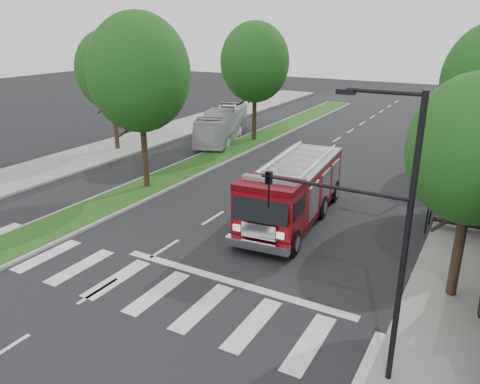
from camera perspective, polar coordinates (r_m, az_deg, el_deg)
name	(u,v)px	position (r m, az deg, el deg)	size (l,w,h in m)	color
ground	(165,249)	(21.12, -9.17, -6.84)	(140.00, 140.00, 0.00)	black
sidewalk_left	(94,154)	(37.37, -17.34, 4.44)	(5.00, 80.00, 0.15)	gray
median	(243,145)	(38.41, 0.34, 5.75)	(3.00, 50.00, 0.15)	gray
bus_shelter	(465,193)	(23.93, 25.79, -0.11)	(3.20, 1.60, 2.61)	black
tree_right_near	(475,150)	(17.07, 26.78, 4.56)	(4.40, 4.40, 8.05)	black
tree_median_near	(139,73)	(27.51, -12.20, 14.00)	(5.80, 5.80, 10.16)	black
tree_median_far	(255,62)	(39.14, 1.83, 15.52)	(5.60, 5.60, 9.72)	black
tree_left_mid	(111,70)	(37.37, -15.50, 14.14)	(5.20, 5.20, 9.16)	black
streetlight_right_near	(371,221)	(12.31, 15.73, -3.46)	(4.08, 0.22, 8.00)	black
streetlight_right_far	(474,103)	(35.01, 26.62, 9.67)	(2.11, 0.20, 8.00)	black
fire_engine	(293,191)	(23.32, 6.43, 0.07)	(3.60, 9.59, 3.26)	#500409
city_bus	(223,124)	(40.19, -2.12, 8.26)	(2.31, 9.86, 2.75)	silver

